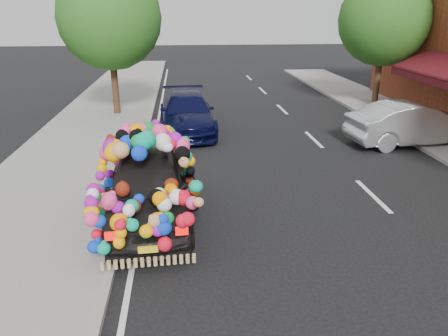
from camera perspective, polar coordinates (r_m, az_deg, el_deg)
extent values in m
plane|color=black|center=(10.46, 0.51, -4.44)|extent=(100.00, 100.00, 0.00)
cube|color=gray|center=(10.88, -22.71, -4.74)|extent=(4.00, 60.00, 0.12)
cube|color=gray|center=(10.46, -12.44, -4.54)|extent=(0.15, 60.00, 0.13)
cube|color=#4B0E15|center=(18.38, 26.94, 11.71)|extent=(1.62, 5.20, 0.75)
cube|color=#4B0E15|center=(18.05, 24.69, 10.63)|extent=(0.06, 5.20, 0.35)
cylinder|color=#332114|center=(19.39, -14.06, 10.60)|extent=(0.28, 0.28, 2.73)
sphere|color=#255215|center=(19.17, -14.75, 18.47)|extent=(4.20, 4.20, 4.20)
cylinder|color=#332114|center=(21.67, 19.38, 10.89)|extent=(0.28, 0.28, 2.64)
sphere|color=#255215|center=(21.47, 20.20, 17.68)|extent=(4.00, 4.00, 4.00)
imported|color=black|center=(9.51, -9.88, -2.54)|extent=(1.96, 4.37, 1.46)
cube|color=red|center=(7.57, -14.50, -8.60)|extent=(0.22, 0.07, 0.14)
cube|color=red|center=(7.53, -5.53, -8.18)|extent=(0.22, 0.07, 0.14)
cube|color=yellow|center=(7.66, -9.89, -10.43)|extent=(0.34, 0.06, 0.12)
imported|color=black|center=(16.48, -4.91, 7.18)|extent=(2.14, 4.87, 1.39)
imported|color=#A8ABAF|center=(16.02, 23.45, 5.31)|extent=(4.50, 1.96, 1.44)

